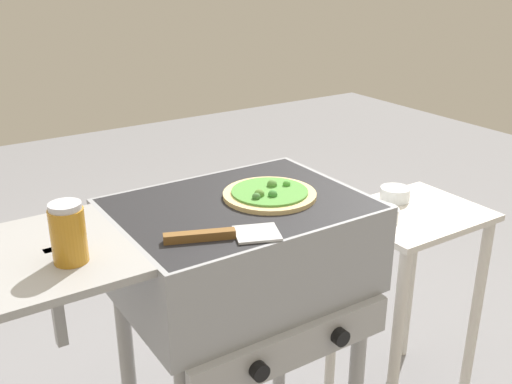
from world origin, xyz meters
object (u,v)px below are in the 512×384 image
(sauce_jar, at_px, (68,233))
(prep_table, at_px, (408,267))
(pizza_veggie, at_px, (270,194))
(topping_bowl_near, at_px, (382,215))
(topping_bowl_far, at_px, (395,194))
(spatula, at_px, (224,235))
(grill, at_px, (236,255))

(sauce_jar, height_order, prep_table, sauce_jar)
(pizza_veggie, height_order, prep_table, pizza_veggie)
(topping_bowl_near, relative_size, topping_bowl_far, 1.05)
(sauce_jar, xyz_separation_m, spatula, (0.32, -0.08, -0.06))
(pizza_veggie, relative_size, spatula, 0.93)
(grill, height_order, topping_bowl_far, grill)
(pizza_veggie, bearing_deg, sauce_jar, -172.72)
(sauce_jar, bearing_deg, spatula, -13.51)
(prep_table, bearing_deg, grill, -179.63)
(topping_bowl_far, bearing_deg, grill, -171.23)
(topping_bowl_far, bearing_deg, prep_table, -97.41)
(topping_bowl_near, bearing_deg, prep_table, 0.94)
(prep_table, xyz_separation_m, topping_bowl_near, (-0.15, -0.00, 0.22))
(spatula, relative_size, topping_bowl_far, 2.63)
(spatula, relative_size, topping_bowl_near, 2.52)
(spatula, xyz_separation_m, topping_bowl_near, (0.65, 0.15, -0.16))
(grill, height_order, spatula, spatula)
(topping_bowl_near, bearing_deg, spatula, -167.00)
(spatula, distance_m, prep_table, 0.90)
(grill, xyz_separation_m, topping_bowl_near, (0.53, 0.00, -0.01))
(sauce_jar, relative_size, prep_table, 0.18)
(spatula, xyz_separation_m, topping_bowl_far, (0.81, 0.25, -0.16))
(spatula, bearing_deg, topping_bowl_near, 13.00)
(pizza_veggie, xyz_separation_m, prep_table, (0.57, 0.01, -0.39))
(prep_table, relative_size, topping_bowl_far, 7.23)
(pizza_veggie, bearing_deg, grill, 178.90)
(grill, distance_m, pizza_veggie, 0.18)
(grill, bearing_deg, spatula, -129.43)
(sauce_jar, distance_m, topping_bowl_far, 1.16)
(grill, xyz_separation_m, prep_table, (0.67, 0.00, -0.24))
(grill, relative_size, topping_bowl_near, 9.19)
(pizza_veggie, relative_size, sauce_jar, 1.89)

